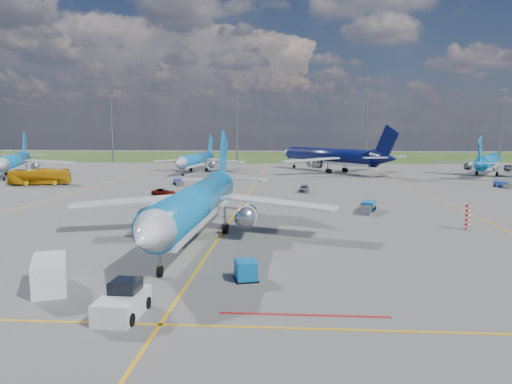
# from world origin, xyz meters

# --- Properties ---
(ground) EXTENTS (400.00, 400.00, 0.00)m
(ground) POSITION_xyz_m (0.00, 0.00, 0.00)
(ground) COLOR #50504D
(ground) RESTS_ON ground
(grass_strip) EXTENTS (400.00, 80.00, 0.01)m
(grass_strip) POSITION_xyz_m (0.00, 150.00, 0.00)
(grass_strip) COLOR #2D4719
(grass_strip) RESTS_ON ground
(taxiway_lines) EXTENTS (60.25, 160.00, 0.02)m
(taxiway_lines) POSITION_xyz_m (0.17, 27.70, 0.01)
(taxiway_lines) COLOR gold
(taxiway_lines) RESTS_ON ground
(floodlight_masts) EXTENTS (202.20, 0.50, 22.70)m
(floodlight_masts) POSITION_xyz_m (10.00, 110.00, 12.56)
(floodlight_masts) COLOR slate
(floodlight_masts) RESTS_ON ground
(warning_post) EXTENTS (0.50, 0.50, 3.00)m
(warning_post) POSITION_xyz_m (26.00, 8.00, 1.50)
(warning_post) COLOR red
(warning_post) RESTS_ON ground
(bg_jet_nw) EXTENTS (38.56, 43.72, 9.53)m
(bg_jet_nw) POSITION_xyz_m (-56.69, 64.52, 0.00)
(bg_jet_nw) COLOR #0D73BC
(bg_jet_nw) RESTS_ON ground
(bg_jet_nnw) EXTENTS (28.41, 35.63, 8.77)m
(bg_jet_nnw) POSITION_xyz_m (-16.76, 77.60, 0.00)
(bg_jet_nnw) COLOR #0D73BC
(bg_jet_nnw) RESTS_ON ground
(bg_jet_n) EXTENTS (52.29, 54.31, 11.31)m
(bg_jet_n) POSITION_xyz_m (16.55, 79.54, 0.00)
(bg_jet_n) COLOR #070D40
(bg_jet_n) RESTS_ON ground
(bg_jet_ne) EXTENTS (39.35, 42.81, 9.05)m
(bg_jet_ne) POSITION_xyz_m (53.39, 74.57, 0.00)
(bg_jet_ne) COLOR #0D73BC
(bg_jet_ne) RESTS_ON ground
(main_airliner) EXTENTS (30.56, 39.66, 10.22)m
(main_airliner) POSITION_xyz_m (-2.09, 1.84, 0.00)
(main_airliner) COLOR #0D73BC
(main_airliner) RESTS_ON ground
(pushback_tug) EXTENTS (2.33, 5.84, 1.96)m
(pushback_tug) POSITION_xyz_m (-2.52, -18.75, 0.79)
(pushback_tug) COLOR silver
(pushback_tug) RESTS_ON ground
(uld_container) EXTENTS (1.86, 2.10, 1.42)m
(uld_container) POSITION_xyz_m (3.96, -11.43, 0.71)
(uld_container) COLOR #0C5DA8
(uld_container) RESTS_ON ground
(service_van) EXTENTS (3.92, 5.25, 2.11)m
(service_van) POSITION_xyz_m (-9.06, -14.45, 1.06)
(service_van) COLOR silver
(service_van) RESTS_ON ground
(apron_bus) EXTENTS (11.53, 5.35, 3.13)m
(apron_bus) POSITION_xyz_m (-41.36, 46.52, 1.56)
(apron_bus) COLOR orange
(apron_bus) RESTS_ON ground
(service_car_a) EXTENTS (2.83, 3.91, 1.24)m
(service_car_a) POSITION_xyz_m (-11.17, 24.10, 0.62)
(service_car_a) COLOR #999999
(service_car_a) RESTS_ON ground
(service_car_b) EXTENTS (4.45, 3.26, 1.13)m
(service_car_b) POSITION_xyz_m (-13.47, 32.88, 0.56)
(service_car_b) COLOR #999999
(service_car_b) RESTS_ON ground
(service_car_c) EXTENTS (1.98, 4.05, 1.13)m
(service_car_c) POSITION_xyz_m (9.36, 39.27, 0.57)
(service_car_c) COLOR #999999
(service_car_c) RESTS_ON ground
(baggage_tug_w) EXTENTS (2.97, 5.63, 1.22)m
(baggage_tug_w) POSITION_xyz_m (17.07, 19.17, 0.57)
(baggage_tug_w) COLOR #196198
(baggage_tug_w) RESTS_ON ground
(baggage_tug_c) EXTENTS (2.99, 5.03, 1.10)m
(baggage_tug_c) POSITION_xyz_m (-14.45, 47.90, 0.51)
(baggage_tug_c) COLOR #193798
(baggage_tug_c) RESTS_ON ground
(baggage_tug_e) EXTENTS (2.12, 4.79, 1.04)m
(baggage_tug_e) POSITION_xyz_m (46.17, 48.20, 0.49)
(baggage_tug_e) COLOR navy
(baggage_tug_e) RESTS_ON ground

